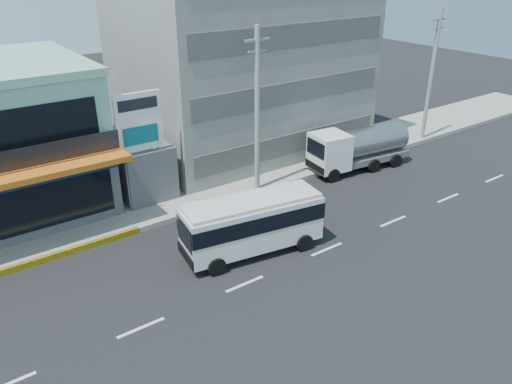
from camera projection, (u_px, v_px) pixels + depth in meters
ground at (245, 284)px, 22.45m from camera, size 120.00×120.00×0.00m
sidewalk at (225, 183)px, 31.97m from camera, size 70.00×5.00×0.30m
concrete_building at (241, 53)px, 35.65m from camera, size 16.00×12.00×14.00m
gap_structure at (134, 165)px, 30.48m from camera, size 3.00×6.00×3.50m
satellite_dish at (137, 141)px, 28.96m from camera, size 1.50×1.50×0.15m
billboard at (140, 129)px, 26.79m from camera, size 2.60×0.18×6.90m
utility_pole_near at (257, 112)px, 28.78m from camera, size 1.60×0.30×10.00m
utility_pole_far at (431, 76)px, 37.16m from camera, size 1.60×0.30×10.00m
minibus at (252, 221)px, 24.18m from camera, size 7.17×3.28×2.89m
sedan at (280, 208)px, 27.54m from camera, size 4.42×1.92×1.49m
tanker_truck at (356, 148)px, 33.72m from camera, size 7.53×3.12×2.89m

